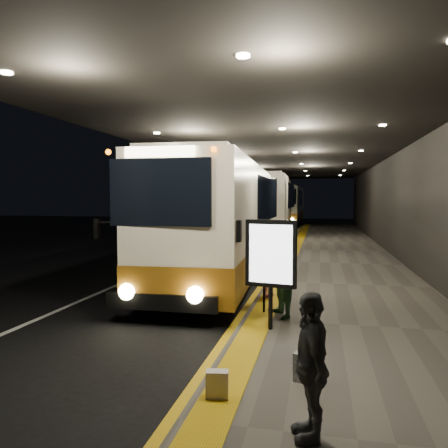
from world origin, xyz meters
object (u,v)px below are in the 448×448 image
(passenger_boarding, at_px, (269,264))
(coach_second, at_px, (269,209))
(passenger_waiting_green, at_px, (280,274))
(bag_plain, at_px, (217,385))
(stanchion_post, at_px, (264,288))
(coach_third, at_px, (289,206))
(passenger_waiting_grey, at_px, (311,365))
(info_sign, at_px, (271,256))
(bag_polka, at_px, (306,368))
(coach_main, at_px, (223,225))

(passenger_boarding, bearing_deg, coach_second, 11.30)
(passenger_boarding, xyz_separation_m, passenger_waiting_green, (0.42, -1.81, 0.07))
(passenger_boarding, bearing_deg, passenger_waiting_green, -162.45)
(bag_plain, bearing_deg, stanchion_post, 89.29)
(passenger_waiting_green, distance_m, bag_plain, 3.84)
(coach_third, height_order, passenger_waiting_grey, coach_third)
(passenger_waiting_grey, height_order, info_sign, info_sign)
(passenger_waiting_grey, bearing_deg, passenger_boarding, 177.54)
(passenger_waiting_green, bearing_deg, stanchion_post, -159.51)
(bag_plain, distance_m, stanchion_post, 4.07)
(passenger_boarding, distance_m, passenger_waiting_grey, 6.30)
(bag_plain, relative_size, info_sign, 0.17)
(passenger_waiting_green, height_order, bag_polka, passenger_waiting_green)
(passenger_waiting_green, xyz_separation_m, stanchion_post, (-0.35, 0.31, -0.36))
(bag_polka, relative_size, bag_plain, 1.13)
(bag_polka, bearing_deg, passenger_waiting_green, 101.44)
(coach_main, height_order, bag_polka, coach_main)
(bag_plain, xyz_separation_m, stanchion_post, (0.05, 4.06, 0.35))
(coach_third, xyz_separation_m, bag_polka, (2.92, -38.30, -1.41))
(passenger_waiting_grey, xyz_separation_m, stanchion_post, (-1.06, 4.69, -0.22))
(passenger_boarding, height_order, bag_polka, passenger_boarding)
(coach_second, height_order, passenger_waiting_green, coach_second)
(coach_third, bearing_deg, passenger_waiting_grey, -84.98)
(passenger_waiting_green, xyz_separation_m, info_sign, (-0.09, -0.84, 0.48))
(coach_second, height_order, passenger_waiting_grey, coach_second)
(passenger_waiting_grey, bearing_deg, coach_third, 171.62)
(passenger_waiting_green, height_order, bag_plain, passenger_waiting_green)
(coach_main, height_order, stanchion_post, coach_main)
(stanchion_post, bearing_deg, info_sign, -77.02)
(stanchion_post, bearing_deg, passenger_waiting_green, -41.26)
(passenger_waiting_green, bearing_deg, coach_main, 176.54)
(passenger_waiting_grey, distance_m, info_sign, 3.68)
(coach_third, bearing_deg, info_sign, -85.81)
(passenger_waiting_grey, distance_m, bag_polka, 1.43)
(coach_third, bearing_deg, stanchion_post, -86.13)
(coach_second, height_order, stanchion_post, coach_second)
(coach_third, height_order, stanchion_post, coach_third)
(coach_main, height_order, passenger_waiting_grey, coach_main)
(stanchion_post, bearing_deg, coach_third, 93.18)
(coach_second, height_order, bag_plain, coach_second)
(coach_second, xyz_separation_m, coach_third, (0.16, 15.92, -0.09))
(coach_main, bearing_deg, passenger_waiting_green, -68.03)
(passenger_waiting_grey, height_order, bag_polka, passenger_waiting_grey)
(stanchion_post, bearing_deg, bag_plain, -90.71)
(coach_second, xyz_separation_m, bag_polka, (3.08, -22.39, -1.50))
(passenger_boarding, bearing_deg, bag_plain, -175.23)
(passenger_boarding, xyz_separation_m, bag_polka, (1.04, -4.88, -0.62))
(passenger_waiting_green, distance_m, info_sign, 0.97)
(bag_polka, relative_size, stanchion_post, 0.36)
(coach_third, relative_size, passenger_waiting_grey, 7.83)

